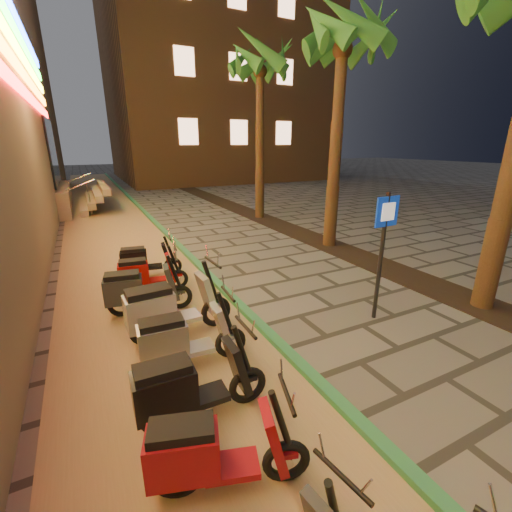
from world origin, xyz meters
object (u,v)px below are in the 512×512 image
scooter_5 (210,453)px  scooter_7 (180,340)px  scooter_9 (138,290)px  scooter_10 (145,274)px  scooter_6 (187,387)px  scooter_11 (144,261)px  scooter_8 (167,309)px  pedestrian_sign (383,240)px

scooter_5 → scooter_7: (0.26, 2.00, 0.02)m
scooter_9 → scooter_10: bearing=82.4°
scooter_6 → scooter_11: scooter_6 is taller
scooter_8 → scooter_11: scooter_8 is taller
pedestrian_sign → scooter_8: (-3.71, 1.03, -1.00)m
scooter_5 → scooter_8: scooter_8 is taller
scooter_9 → scooter_10: size_ratio=1.10×
scooter_6 → scooter_8: bearing=84.1°
scooter_10 → scooter_11: 0.99m
scooter_5 → scooter_10: (0.27, 5.05, -0.02)m
scooter_6 → scooter_8: scooter_8 is taller
pedestrian_sign → scooter_5: 4.55m
scooter_10 → scooter_5: bearing=-85.5°
scooter_9 → scooter_10: 1.02m
pedestrian_sign → scooter_5: size_ratio=1.56×
scooter_9 → scooter_10: (0.29, 0.97, -0.05)m
scooter_8 → scooter_11: (0.12, 3.12, -0.12)m
pedestrian_sign → scooter_6: (-3.95, -0.94, -1.06)m
scooter_6 → scooter_7: 1.08m
pedestrian_sign → scooter_11: 5.60m
scooter_6 → scooter_9: bearing=92.2°
scooter_7 → scooter_8: bearing=91.9°
scooter_6 → scooter_7: (0.21, 1.06, -0.01)m
scooter_7 → scooter_11: bearing=91.4°
scooter_5 → scooter_11: bearing=103.5°
scooter_7 → scooter_10: bearing=93.3°
scooter_7 → scooter_10: (0.01, 3.05, -0.04)m
scooter_9 → scooter_7: bearing=-73.0°
scooter_5 → scooter_10: 5.06m
scooter_6 → scooter_5: bearing=-92.4°
scooter_6 → scooter_9: scooter_9 is taller
scooter_5 → scooter_7: size_ratio=0.96×
scooter_7 → pedestrian_sign: bearing=1.6°
scooter_11 → scooter_6: bearing=-85.1°
pedestrian_sign → scooter_7: size_ratio=1.49×
scooter_6 → scooter_11: (0.35, 5.08, -0.06)m
scooter_5 → scooter_10: bearing=104.3°
scooter_7 → scooter_8: (0.03, 0.91, 0.07)m
pedestrian_sign → scooter_6: 4.19m
pedestrian_sign → scooter_6: pedestrian_sign is taller
scooter_9 → scooter_11: (0.43, 1.95, -0.06)m
scooter_10 → scooter_9: bearing=-99.2°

